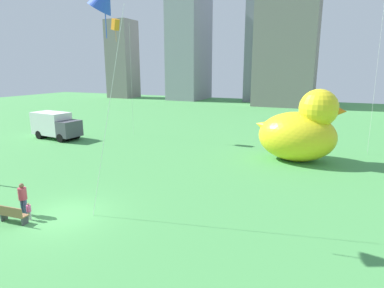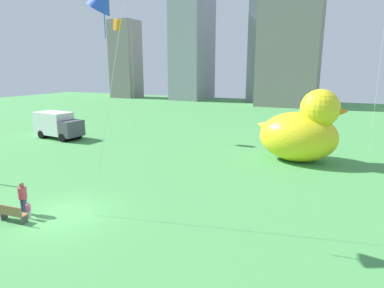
% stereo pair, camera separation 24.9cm
% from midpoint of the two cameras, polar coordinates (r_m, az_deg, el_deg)
% --- Properties ---
extents(ground_plane, '(140.00, 140.00, 0.00)m').
position_cam_midpoint_polar(ground_plane, '(18.63, -21.70, -11.62)').
color(ground_plane, '#4A974D').
extents(park_bench, '(1.54, 0.58, 0.90)m').
position_cam_midpoint_polar(park_bench, '(18.75, -29.29, -10.67)').
color(park_bench, olive).
rests_on(park_bench, ground).
extents(person_adult, '(0.42, 0.42, 1.72)m').
position_cam_midpoint_polar(person_adult, '(19.33, -27.84, -8.28)').
color(person_adult, '#38476B').
rests_on(person_adult, ground).
extents(person_child, '(0.22, 0.22, 0.91)m').
position_cam_midpoint_polar(person_child, '(18.72, -27.01, -10.34)').
color(person_child, silver).
rests_on(person_child, ground).
extents(giant_inflatable_duck, '(7.18, 4.61, 5.95)m').
position_cam_midpoint_polar(giant_inflatable_duck, '(28.00, 18.21, 2.22)').
color(giant_inflatable_duck, yellow).
rests_on(giant_inflatable_duck, ground).
extents(box_truck, '(5.84, 2.83, 2.85)m').
position_cam_midpoint_polar(box_truck, '(38.47, -22.97, 2.98)').
color(box_truck, white).
rests_on(box_truck, ground).
extents(city_skyline, '(79.65, 15.86, 31.54)m').
position_cam_midpoint_polar(city_skyline, '(74.55, 12.81, 16.82)').
color(city_skyline, gray).
rests_on(city_skyline, ground).
extents(kite_orange, '(2.45, 2.38, 12.56)m').
position_cam_midpoint_polar(kite_orange, '(36.74, -13.45, 19.56)').
color(kite_orange, silver).
rests_on(kite_orange, ground).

